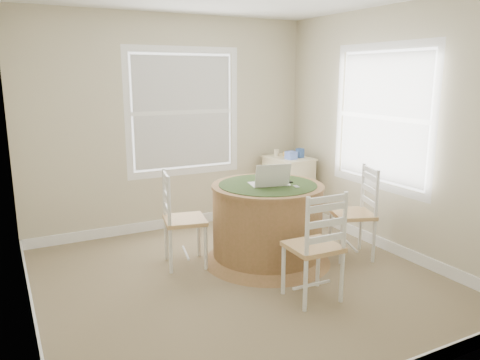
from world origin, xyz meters
TOP-DOWN VIEW (x-y plane):
  - room at (0.17, 0.16)m, footprint 3.64×3.64m
  - round_table at (0.47, 0.29)m, footprint 1.32×1.32m
  - chair_left at (-0.31, 0.59)m, footprint 0.48×0.49m
  - chair_near at (0.38, -0.61)m, footprint 0.43×0.41m
  - chair_right at (1.32, -0.02)m, footprint 0.52×0.53m
  - laptop at (0.46, 0.25)m, footprint 0.41×0.38m
  - mouse at (0.62, 0.16)m, footprint 0.09×0.12m
  - phone at (0.67, 0.07)m, footprint 0.07×0.10m
  - keys at (0.70, 0.25)m, footprint 0.07×0.06m
  - corner_chest at (1.47, 1.42)m, footprint 0.52×0.66m
  - tissue_box at (1.41, 1.27)m, footprint 0.13×0.13m
  - box_yellow at (1.53, 1.49)m, footprint 0.16×0.11m
  - box_blue at (1.59, 1.32)m, footprint 0.09×0.09m
  - cup_cream at (1.37, 1.60)m, footprint 0.07×0.07m

SIDE VIEW (x-z plane):
  - corner_chest at x=1.47m, z-range 0.00..0.84m
  - round_table at x=0.47m, z-range 0.03..0.85m
  - chair_left at x=-0.31m, z-range 0.00..0.95m
  - chair_near at x=0.38m, z-range 0.00..0.95m
  - chair_right at x=1.32m, z-range 0.00..0.95m
  - phone at x=0.67m, z-range 0.81..0.82m
  - keys at x=0.70m, z-range 0.81..0.83m
  - mouse at x=0.62m, z-range 0.81..0.84m
  - laptop at x=0.46m, z-range 0.72..0.97m
  - box_yellow at x=1.53m, z-range 0.84..0.90m
  - cup_cream at x=1.37m, z-range 0.84..0.93m
  - tissue_box at x=1.41m, z-range 0.84..0.94m
  - box_blue at x=1.59m, z-range 0.84..0.96m
  - room at x=0.17m, z-range -0.02..2.62m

